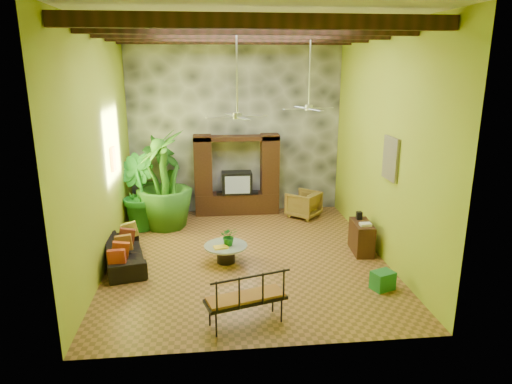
{
  "coord_description": "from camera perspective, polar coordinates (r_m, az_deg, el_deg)",
  "views": [
    {
      "loc": [
        -0.81,
        -9.52,
        4.17
      ],
      "look_at": [
        0.24,
        0.2,
        1.44
      ],
      "focal_mm": 32.0,
      "sensor_mm": 36.0,
      "label": 1
    }
  ],
  "objects": [
    {
      "name": "ceiling_fan_back",
      "position": [
        11.01,
        6.63,
        11.49
      ],
      "size": [
        1.28,
        1.28,
        1.86
      ],
      "color": "silver",
      "rests_on": "ceiling"
    },
    {
      "name": "wall_art_painting",
      "position": [
        9.86,
        16.48,
        4.01
      ],
      "size": [
        0.06,
        0.7,
        0.9
      ],
      "primitive_type": "cube",
      "color": "#235C80",
      "rests_on": "right_wall"
    },
    {
      "name": "coffee_table",
      "position": [
        10.04,
        -3.79,
        -7.39
      ],
      "size": [
        0.94,
        0.94,
        0.4
      ],
      "rotation": [
        0.0,
        0.0,
        0.12
      ],
      "color": "black",
      "rests_on": "ground"
    },
    {
      "name": "iron_bench",
      "position": [
        7.59,
        -1.25,
        -12.9
      ],
      "size": [
        1.42,
        0.85,
        0.57
      ],
      "rotation": [
        0.0,
        0.0,
        0.28
      ],
      "color": "black",
      "rests_on": "ground"
    },
    {
      "name": "tall_plant_a",
      "position": [
        13.05,
        -11.52,
        1.88
      ],
      "size": [
        1.39,
        1.45,
        2.29
      ],
      "primitive_type": "imported",
      "rotation": [
        0.0,
        0.0,
        0.9
      ],
      "color": "#1F5917",
      "rests_on": "ground"
    },
    {
      "name": "ceiling_fan_front",
      "position": [
        9.17,
        -2.37,
        10.77
      ],
      "size": [
        1.28,
        1.28,
        1.86
      ],
      "color": "silver",
      "rests_on": "ceiling"
    },
    {
      "name": "entertainment_center",
      "position": [
        13.08,
        -2.41,
        1.4
      ],
      "size": [
        2.4,
        0.55,
        2.3
      ],
      "color": "black",
      "rests_on": "ground"
    },
    {
      "name": "side_console",
      "position": [
        10.79,
        13.05,
        -5.54
      ],
      "size": [
        0.46,
        0.92,
        0.71
      ],
      "primitive_type": "cube",
      "rotation": [
        0.0,
        0.0,
        -0.07
      ],
      "color": "#3E2713",
      "rests_on": "ground"
    },
    {
      "name": "tall_plant_b",
      "position": [
        12.21,
        -14.6,
        -0.07
      ],
      "size": [
        1.36,
        1.39,
        1.96
      ],
      "primitive_type": "imported",
      "rotation": [
        0.0,
        0.0,
        2.27
      ],
      "color": "#1B6A22",
      "rests_on": "ground"
    },
    {
      "name": "sofa",
      "position": [
        10.3,
        -16.1,
        -7.25
      ],
      "size": [
        1.18,
        2.05,
        0.56
      ],
      "primitive_type": "imported",
      "rotation": [
        0.0,
        0.0,
        1.8
      ],
      "color": "black",
      "rests_on": "ground"
    },
    {
      "name": "tall_plant_c",
      "position": [
        12.08,
        -11.44,
        1.5
      ],
      "size": [
        1.67,
        1.67,
        2.59
      ],
      "primitive_type": "imported",
      "rotation": [
        0.0,
        0.0,
        4.88
      ],
      "color": "#2B651A",
      "rests_on": "ground"
    },
    {
      "name": "wicker_armchair",
      "position": [
        12.99,
        5.96,
        -1.52
      ],
      "size": [
        1.13,
        1.13,
        0.74
      ],
      "primitive_type": "imported",
      "rotation": [
        0.0,
        0.0,
        3.97
      ],
      "color": "brown",
      "rests_on": "ground"
    },
    {
      "name": "ground",
      "position": [
        10.43,
        -1.2,
        -7.99
      ],
      "size": [
        7.0,
        7.0,
        0.0
      ],
      "primitive_type": "plane",
      "color": "brown",
      "rests_on": "ground"
    },
    {
      "name": "centerpiece_plant",
      "position": [
        9.92,
        -3.39,
        -5.52
      ],
      "size": [
        0.37,
        0.32,
        0.41
      ],
      "primitive_type": "imported",
      "rotation": [
        0.0,
        0.0,
        0.02
      ],
      "color": "#1B6A1E",
      "rests_on": "coffee_table"
    },
    {
      "name": "back_wall",
      "position": [
        13.15,
        -2.6,
        8.28
      ],
      "size": [
        6.0,
        0.02,
        5.0
      ],
      "primitive_type": "cube",
      "color": "gold",
      "rests_on": "ground"
    },
    {
      "name": "ceiling",
      "position": [
        9.59,
        -1.38,
        20.55
      ],
      "size": [
        6.0,
        7.0,
        0.02
      ],
      "primitive_type": "cube",
      "color": "silver",
      "rests_on": "back_wall"
    },
    {
      "name": "yellow_tray",
      "position": [
        9.84,
        -4.43,
        -6.89
      ],
      "size": [
        0.34,
        0.27,
        0.03
      ],
      "primitive_type": "cube",
      "rotation": [
        0.0,
        0.0,
        0.23
      ],
      "color": "gold",
      "rests_on": "coffee_table"
    },
    {
      "name": "stone_accent_wall",
      "position": [
        13.09,
        -2.58,
        8.25
      ],
      "size": [
        5.98,
        0.1,
        4.98
      ],
      "primitive_type": "cube",
      "color": "#3D3E45",
      "rests_on": "ground"
    },
    {
      "name": "left_wall",
      "position": [
        9.91,
        -18.9,
        5.05
      ],
      "size": [
        0.02,
        7.0,
        5.0
      ],
      "primitive_type": "cube",
      "color": "gold",
      "rests_on": "ground"
    },
    {
      "name": "ceiling_beams",
      "position": [
        9.57,
        -1.37,
        19.24
      ],
      "size": [
        5.95,
        5.36,
        0.22
      ],
      "color": "black",
      "rests_on": "ceiling"
    },
    {
      "name": "wall_art_mask",
      "position": [
        10.94,
        -17.42,
        3.96
      ],
      "size": [
        0.06,
        0.32,
        0.55
      ],
      "primitive_type": "cube",
      "color": "yellow",
      "rests_on": "left_wall"
    },
    {
      "name": "green_bin",
      "position": [
        9.25,
        15.56,
        -10.6
      ],
      "size": [
        0.49,
        0.43,
        0.36
      ],
      "primitive_type": "cube",
      "rotation": [
        0.0,
        0.0,
        0.37
      ],
      "color": "#1F7638",
      "rests_on": "ground"
    },
    {
      "name": "right_wall",
      "position": [
        10.39,
        15.53,
        5.77
      ],
      "size": [
        0.02,
        7.0,
        5.0
      ],
      "primitive_type": "cube",
      "color": "gold",
      "rests_on": "ground"
    }
  ]
}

